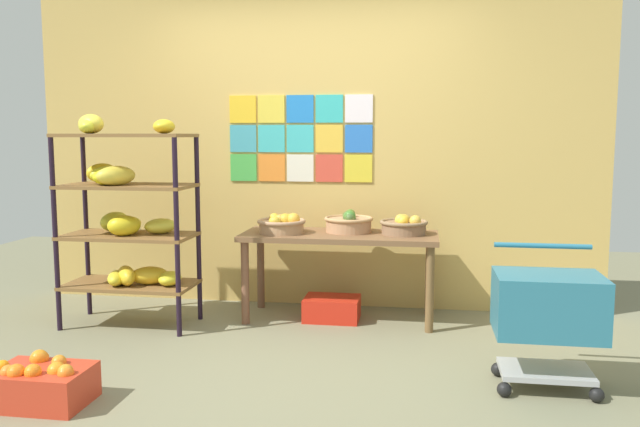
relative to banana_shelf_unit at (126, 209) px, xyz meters
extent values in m
plane|color=#767457|center=(1.25, -0.70, -0.87)|extent=(9.02, 9.02, 0.00)
cube|color=tan|center=(1.25, 0.84, 0.45)|extent=(4.68, 0.06, 2.63)
cube|color=yellow|center=(0.67, 0.80, 0.75)|extent=(0.22, 0.01, 0.22)
cube|color=yellow|center=(0.91, 0.80, 0.75)|extent=(0.22, 0.01, 0.22)
cube|color=blue|center=(1.15, 0.80, 0.75)|extent=(0.22, 0.01, 0.22)
cube|color=#30B2B1|center=(1.39, 0.80, 0.75)|extent=(0.22, 0.01, 0.22)
cube|color=white|center=(1.63, 0.80, 0.75)|extent=(0.22, 0.01, 0.22)
cube|color=teal|center=(0.67, 0.80, 0.51)|extent=(0.22, 0.01, 0.22)
cube|color=#3BB5BB|center=(0.91, 0.80, 0.51)|extent=(0.22, 0.01, 0.22)
cube|color=#3AB7BE|center=(1.15, 0.80, 0.51)|extent=(0.22, 0.01, 0.22)
cube|color=gold|center=(1.39, 0.80, 0.51)|extent=(0.22, 0.01, 0.22)
cube|color=blue|center=(1.63, 0.80, 0.51)|extent=(0.22, 0.01, 0.22)
cube|color=green|center=(0.67, 0.80, 0.27)|extent=(0.22, 0.01, 0.22)
cube|color=orange|center=(0.91, 0.80, 0.27)|extent=(0.22, 0.01, 0.22)
cube|color=silver|center=(1.15, 0.80, 0.27)|extent=(0.22, 0.01, 0.22)
cube|color=#D54432|center=(1.39, 0.80, 0.27)|extent=(0.22, 0.01, 0.22)
cube|color=yellow|center=(1.63, 0.80, 0.27)|extent=(0.22, 0.01, 0.22)
cylinder|color=black|center=(-0.45, -0.20, -0.16)|extent=(0.04, 0.04, 1.42)
cylinder|color=black|center=(0.47, -0.20, -0.16)|extent=(0.04, 0.04, 1.42)
cylinder|color=black|center=(-0.45, 0.23, -0.16)|extent=(0.04, 0.04, 1.42)
cylinder|color=black|center=(0.47, 0.23, -0.16)|extent=(0.04, 0.04, 1.42)
cube|color=brown|center=(0.01, 0.01, -0.57)|extent=(0.95, 0.47, 0.03)
ellipsoid|color=yellow|center=(0.33, -0.01, -0.50)|extent=(0.18, 0.25, 0.10)
ellipsoid|color=yellow|center=(-0.05, -0.07, -0.50)|extent=(0.19, 0.28, 0.11)
ellipsoid|color=yellow|center=(0.17, 0.00, -0.49)|extent=(0.31, 0.25, 0.13)
ellipsoid|color=yellow|center=(0.01, -0.06, -0.48)|extent=(0.26, 0.31, 0.14)
cube|color=brown|center=(0.01, 0.01, -0.20)|extent=(0.95, 0.47, 0.02)
ellipsoid|color=gold|center=(0.01, -0.07, -0.11)|extent=(0.29, 0.27, 0.15)
ellipsoid|color=yellow|center=(-0.16, 0.13, -0.11)|extent=(0.22, 0.29, 0.15)
ellipsoid|color=yellow|center=(0.23, 0.08, -0.13)|extent=(0.29, 0.29, 0.11)
ellipsoid|color=yellow|center=(-0.03, 0.10, -0.13)|extent=(0.18, 0.26, 0.12)
cube|color=brown|center=(0.01, 0.01, 0.17)|extent=(0.95, 0.47, 0.02)
ellipsoid|color=yellow|center=(-0.25, 0.14, 0.26)|extent=(0.24, 0.28, 0.15)
ellipsoid|color=yellow|center=(-0.09, -0.08, 0.24)|extent=(0.23, 0.29, 0.12)
ellipsoid|color=yellow|center=(-0.13, 0.01, 0.25)|extent=(0.28, 0.32, 0.13)
ellipsoid|color=yellow|center=(-0.02, -0.09, 0.25)|extent=(0.30, 0.33, 0.14)
cube|color=brown|center=(0.01, 0.01, 0.54)|extent=(0.95, 0.47, 0.02)
ellipsoid|color=yellow|center=(-0.20, -0.12, 0.60)|extent=(0.22, 0.30, 0.10)
ellipsoid|color=yellow|center=(-0.20, -0.09, 0.62)|extent=(0.29, 0.28, 0.14)
ellipsoid|color=gold|center=(0.31, 0.02, 0.60)|extent=(0.21, 0.29, 0.10)
cube|color=brown|center=(1.53, 0.40, -0.22)|extent=(1.48, 0.59, 0.04)
cylinder|color=brown|center=(0.85, 0.17, -0.56)|extent=(0.06, 0.06, 0.63)
cylinder|color=brown|center=(2.21, 0.17, -0.56)|extent=(0.06, 0.06, 0.63)
cylinder|color=brown|center=(0.85, 0.64, -0.56)|extent=(0.06, 0.06, 0.63)
cylinder|color=brown|center=(2.21, 0.64, -0.56)|extent=(0.06, 0.06, 0.63)
cylinder|color=tan|center=(1.59, 0.48, -0.15)|extent=(0.35, 0.35, 0.10)
torus|color=tan|center=(1.59, 0.48, -0.10)|extent=(0.38, 0.38, 0.03)
sphere|color=#405B2A|center=(1.60, 0.42, -0.09)|extent=(0.07, 0.07, 0.07)
sphere|color=#4A6924|center=(1.59, 0.59, -0.08)|extent=(0.08, 0.08, 0.08)
sphere|color=#4B5E22|center=(1.57, 0.56, -0.08)|extent=(0.07, 0.07, 0.07)
sphere|color=#3C7129|center=(1.60, 0.45, -0.08)|extent=(0.09, 0.09, 0.09)
sphere|color=#436631|center=(1.59, 0.46, -0.08)|extent=(0.09, 0.09, 0.09)
cylinder|color=tan|center=(1.09, 0.36, -0.16)|extent=(0.34, 0.34, 0.09)
torus|color=#A77E5A|center=(1.09, 0.36, -0.11)|extent=(0.37, 0.37, 0.03)
sphere|color=gold|center=(1.18, 0.35, -0.10)|extent=(0.10, 0.10, 0.10)
sphere|color=gold|center=(1.01, 0.45, -0.10)|extent=(0.08, 0.08, 0.08)
sphere|color=gold|center=(1.14, 0.39, -0.11)|extent=(0.10, 0.10, 0.10)
sphere|color=gold|center=(1.12, 0.35, -0.10)|extent=(0.10, 0.10, 0.10)
sphere|color=gold|center=(1.08, 0.34, -0.10)|extent=(0.08, 0.08, 0.08)
sphere|color=gold|center=(1.05, 0.27, -0.11)|extent=(0.09, 0.09, 0.09)
cylinder|color=#886446|center=(2.01, 0.44, -0.16)|extent=(0.33, 0.33, 0.09)
torus|color=olive|center=(2.01, 0.44, -0.11)|extent=(0.36, 0.36, 0.03)
sphere|color=gold|center=(2.01, 0.42, -0.10)|extent=(0.08, 0.08, 0.08)
sphere|color=gold|center=(1.99, 0.46, -0.10)|extent=(0.09, 0.09, 0.09)
sphere|color=gold|center=(2.10, 0.40, -0.10)|extent=(0.09, 0.09, 0.09)
sphere|color=gold|center=(2.01, 0.50, -0.11)|extent=(0.10, 0.10, 0.10)
cube|color=red|center=(1.48, 0.37, -0.78)|extent=(0.42, 0.31, 0.18)
cube|color=red|center=(0.18, -1.43, -0.77)|extent=(0.49, 0.34, 0.19)
sphere|color=orange|center=(0.10, -1.31, -0.66)|extent=(0.09, 0.09, 0.09)
sphere|color=orange|center=(0.36, -1.48, -0.67)|extent=(0.08, 0.08, 0.08)
sphere|color=orange|center=(0.09, -1.32, -0.67)|extent=(0.07, 0.07, 0.07)
sphere|color=orange|center=(0.05, -1.51, -0.67)|extent=(0.08, 0.08, 0.08)
sphere|color=orange|center=(0.24, -1.34, -0.67)|extent=(0.08, 0.08, 0.08)
sphere|color=orange|center=(-0.02, -1.45, -0.67)|extent=(0.07, 0.07, 0.07)
sphere|color=orange|center=(0.29, -1.45, -0.68)|extent=(0.10, 0.10, 0.10)
sphere|color=orange|center=(0.19, -1.51, -0.67)|extent=(0.09, 0.09, 0.09)
sphere|color=orange|center=(0.35, -1.48, -0.67)|extent=(0.08, 0.08, 0.08)
sphere|color=orange|center=(0.11, -1.31, -0.67)|extent=(0.08, 0.08, 0.08)
sphere|color=orange|center=(0.11, -1.52, -0.67)|extent=(0.09, 0.09, 0.09)
sphere|color=black|center=(2.61, -0.94, -0.83)|extent=(0.08, 0.08, 0.08)
sphere|color=black|center=(3.08, -0.94, -0.83)|extent=(0.08, 0.08, 0.08)
sphere|color=black|center=(2.61, -0.64, -0.83)|extent=(0.08, 0.08, 0.08)
sphere|color=black|center=(3.08, -0.64, -0.83)|extent=(0.08, 0.08, 0.08)
cube|color=#A5A8AD|center=(2.84, -0.79, -0.77)|extent=(0.50, 0.33, 0.03)
cube|color=teal|center=(2.84, -0.79, -0.39)|extent=(0.58, 0.41, 0.34)
cylinder|color=teal|center=(2.84, -0.56, -0.10)|extent=(0.55, 0.03, 0.03)
camera|label=1|loc=(2.14, -4.42, 0.54)|focal=36.29mm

